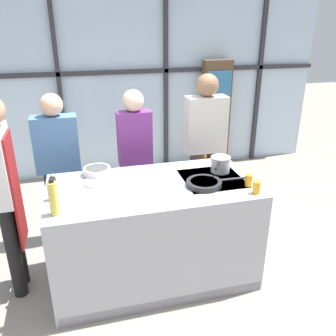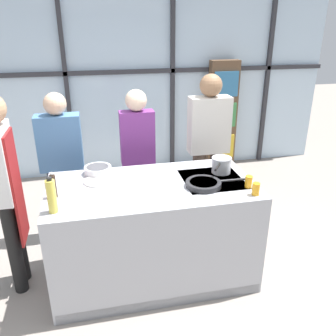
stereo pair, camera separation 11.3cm
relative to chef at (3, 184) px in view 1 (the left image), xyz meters
The scene contains 16 objects.
ground_plane 1.58m from the chef, ahead, with size 18.00×18.00×0.00m, color gray.
back_window_wall 2.77m from the chef, 64.30° to the left, with size 6.40×0.10×2.80m.
bookshelf 3.56m from the chef, 40.01° to the left, with size 0.44×0.19×1.68m.
demo_island 1.33m from the chef, ahead, with size 1.77×0.92×0.94m.
chef is the anchor object (origin of this frame).
spectator_far_left 0.87m from the chef, 62.78° to the left, with size 0.44×0.22×1.60m.
spectator_center_left 1.42m from the chef, 32.66° to the left, with size 0.36×0.22×1.59m.
spectator_center_right 2.13m from the chef, 21.00° to the left, with size 0.45×0.24×1.72m.
frying_pan 1.64m from the chef, ahead, with size 0.54×0.30×0.04m.
saucepan 1.86m from the chef, ahead, with size 0.23×0.30×0.15m.
white_plate 0.75m from the chef, ahead, with size 0.25×0.25×0.01m, color white.
mixing_bowl 0.78m from the chef, 16.72° to the left, with size 0.25×0.25×0.07m.
oil_bottle 0.58m from the chef, 45.93° to the right, with size 0.07×0.07×0.28m.
pepper_grinder 0.43m from the chef, 24.13° to the right, with size 0.05×0.05×0.22m.
juice_glass_near 2.03m from the chef, 13.59° to the right, with size 0.06×0.06×0.10m, color orange.
juice_glass_far 2.00m from the chef, ahead, with size 0.06×0.06×0.10m, color orange.
Camera 1 is at (-0.56, -2.68, 2.26)m, focal length 38.00 mm.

